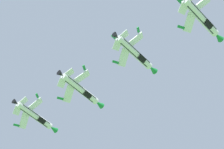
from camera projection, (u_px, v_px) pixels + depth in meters
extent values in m
cylinder|color=silver|center=(34.00, 116.00, 144.82)|extent=(9.44, 9.92, 1.70)
cube|color=#2D3338|center=(35.00, 116.00, 144.43)|extent=(7.86, 8.26, 1.28)
cone|color=#197A38|center=(53.00, 128.00, 148.75)|extent=(2.78, 2.82, 1.56)
cone|color=black|center=(16.00, 103.00, 141.11)|extent=(2.09, 2.10, 1.36)
ellipsoid|color=#192333|center=(40.00, 120.00, 146.79)|extent=(3.32, 3.40, 1.55)
cube|color=black|center=(41.00, 120.00, 145.34)|extent=(2.51, 2.55, 1.37)
cube|color=silver|center=(24.00, 121.00, 143.42)|extent=(2.83, 3.64, 3.03)
cube|color=#197A38|center=(16.00, 125.00, 142.50)|extent=(1.70, 1.06, 0.56)
cube|color=silver|center=(36.00, 104.00, 144.19)|extent=(3.58, 2.67, 3.03)
cube|color=#197A38|center=(37.00, 96.00, 143.88)|extent=(0.97, 1.69, 0.56)
cube|color=silver|center=(17.00, 111.00, 141.79)|extent=(2.26, 2.27, 1.63)
cube|color=silver|center=(24.00, 101.00, 142.24)|extent=(2.21, 2.20, 1.63)
cube|color=#197A38|center=(19.00, 105.00, 143.67)|extent=(3.19, 3.22, 2.03)
cylinder|color=silver|center=(80.00, 89.00, 133.36)|extent=(9.44, 9.92, 1.70)
cube|color=#2D3338|center=(81.00, 90.00, 132.97)|extent=(7.91, 8.31, 1.20)
cone|color=#197A38|center=(99.00, 104.00, 137.29)|extent=(2.78, 2.82, 1.56)
cone|color=black|center=(61.00, 74.00, 129.65)|extent=(2.09, 2.10, 1.36)
ellipsoid|color=#192333|center=(86.00, 94.00, 135.34)|extent=(3.31, 3.39, 1.54)
cube|color=black|center=(87.00, 95.00, 133.87)|extent=(2.51, 2.55, 1.34)
cube|color=silver|center=(69.00, 94.00, 132.18)|extent=(2.92, 3.89, 2.71)
cube|color=#197A38|center=(60.00, 98.00, 131.44)|extent=(1.70, 1.08, 0.53)
cube|color=silver|center=(82.00, 77.00, 132.50)|extent=(3.83, 2.74, 2.71)
cube|color=#197A38|center=(84.00, 68.00, 132.02)|extent=(0.99, 1.69, 0.53)
cube|color=silver|center=(62.00, 83.00, 130.46)|extent=(2.32, 2.39, 1.46)
cube|color=silver|center=(70.00, 73.00, 130.65)|extent=(2.33, 2.25, 1.46)
cube|color=#197A38|center=(64.00, 76.00, 132.23)|extent=(3.05, 3.09, 2.19)
cylinder|color=silver|center=(134.00, 53.00, 128.83)|extent=(9.44, 9.92, 1.70)
cube|color=#2D3338|center=(135.00, 53.00, 128.44)|extent=(7.87, 8.27, 1.27)
cone|color=#197A38|center=(152.00, 69.00, 132.76)|extent=(2.78, 2.82, 1.56)
cone|color=black|center=(116.00, 36.00, 125.12)|extent=(2.09, 2.10, 1.36)
ellipsoid|color=#192333|center=(139.00, 58.00, 130.81)|extent=(3.32, 3.40, 1.55)
cube|color=black|center=(142.00, 58.00, 129.35)|extent=(2.51, 2.55, 1.36)
cube|color=silver|center=(124.00, 58.00, 127.46)|extent=(2.84, 3.68, 2.98)
cube|color=#197A38|center=(116.00, 62.00, 126.57)|extent=(1.70, 1.06, 0.56)
cube|color=silver|center=(136.00, 40.00, 128.17)|extent=(3.62, 2.68, 2.98)
cube|color=#197A38|center=(138.00, 30.00, 127.83)|extent=(0.97, 1.69, 0.56)
cube|color=silver|center=(117.00, 46.00, 125.82)|extent=(2.27, 2.29, 1.60)
cube|color=silver|center=(124.00, 35.00, 126.23)|extent=(2.23, 2.21, 1.60)
cube|color=#197A38|center=(117.00, 40.00, 127.68)|extent=(3.17, 3.20, 2.05)
cylinder|color=silver|center=(200.00, 17.00, 117.34)|extent=(9.44, 9.92, 1.70)
cube|color=#2D3338|center=(202.00, 18.00, 116.95)|extent=(7.88, 8.28, 1.25)
cone|color=#197A38|center=(218.00, 36.00, 121.27)|extent=(2.78, 2.82, 1.56)
ellipsoid|color=#192333|center=(205.00, 24.00, 119.31)|extent=(3.32, 3.40, 1.55)
cube|color=black|center=(208.00, 24.00, 117.86)|extent=(2.51, 2.55, 1.36)
cube|color=silver|center=(189.00, 22.00, 116.02)|extent=(2.86, 3.73, 2.92)
cube|color=#197A38|center=(181.00, 27.00, 115.16)|extent=(1.70, 1.06, 0.55)
cube|color=silver|center=(203.00, 3.00, 116.63)|extent=(3.67, 2.69, 2.92)
cube|color=silver|center=(183.00, 9.00, 114.35)|extent=(2.28, 2.31, 1.57)
cube|color=#197A38|center=(183.00, 3.00, 116.19)|extent=(3.14, 3.17, 2.09)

